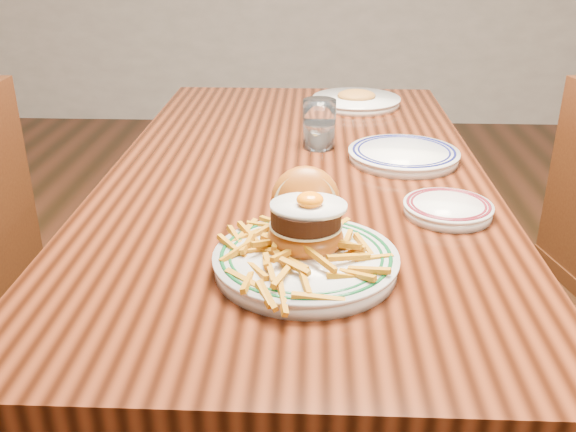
{
  "coord_description": "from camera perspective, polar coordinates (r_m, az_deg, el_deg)",
  "views": [
    {
      "loc": [
        0.04,
        -1.37,
        1.26
      ],
      "look_at": [
        -0.0,
        -0.44,
        0.83
      ],
      "focal_mm": 40.0,
      "sensor_mm": 36.0,
      "label": 1
    }
  ],
  "objects": [
    {
      "name": "rear_plate",
      "position": [
        1.54,
        10.24,
        5.42
      ],
      "size": [
        0.26,
        0.26,
        0.03
      ],
      "rotation": [
        0.0,
        0.0,
        -0.03
      ],
      "color": "silver",
      "rests_on": "table"
    },
    {
      "name": "table",
      "position": [
        1.5,
        0.77,
        0.98
      ],
      "size": [
        0.85,
        1.6,
        0.75
      ],
      "color": "black",
      "rests_on": "floor"
    },
    {
      "name": "floor",
      "position": [
        1.86,
        0.65,
        -18.05
      ],
      "size": [
        6.0,
        6.0,
        0.0
      ],
      "primitive_type": "plane",
      "color": "black",
      "rests_on": "ground"
    },
    {
      "name": "far_plate",
      "position": [
        2.02,
        6.09,
        10.19
      ],
      "size": [
        0.27,
        0.27,
        0.05
      ],
      "rotation": [
        0.0,
        0.0,
        0.34
      ],
      "color": "silver",
      "rests_on": "table"
    },
    {
      "name": "main_plate",
      "position": [
        1.04,
        1.59,
        -2.47
      ],
      "size": [
        0.3,
        0.31,
        0.14
      ],
      "rotation": [
        0.0,
        0.0,
        0.03
      ],
      "color": "silver",
      "rests_on": "table"
    },
    {
      "name": "side_plate",
      "position": [
        1.26,
        14.04,
        0.71
      ],
      "size": [
        0.17,
        0.17,
        0.03
      ],
      "rotation": [
        0.0,
        0.0,
        -0.08
      ],
      "color": "silver",
      "rests_on": "table"
    },
    {
      "name": "water_glass",
      "position": [
        1.6,
        2.79,
        7.92
      ],
      "size": [
        0.08,
        0.08,
        0.12
      ],
      "color": "white",
      "rests_on": "table"
    }
  ]
}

